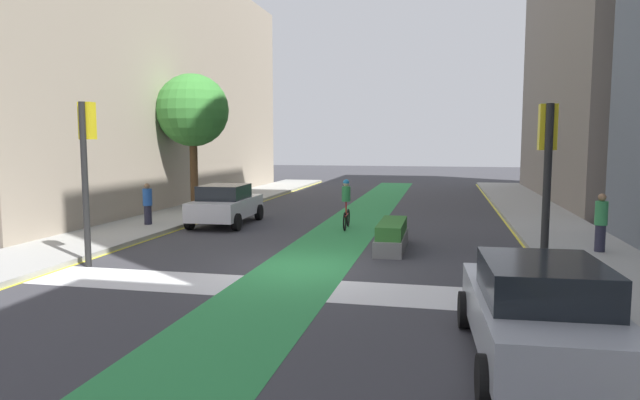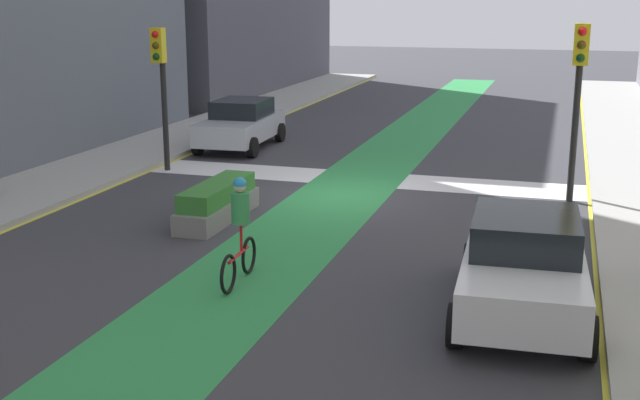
% 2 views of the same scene
% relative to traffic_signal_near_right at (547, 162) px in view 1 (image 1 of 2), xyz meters
% --- Properties ---
extents(ground_plane, '(120.00, 120.00, 0.00)m').
position_rel_traffic_signal_near_right_xyz_m(ground_plane, '(-5.57, 1.35, -2.82)').
color(ground_plane, '#38383D').
extents(bike_lane_paint, '(2.40, 60.00, 0.01)m').
position_rel_traffic_signal_near_right_xyz_m(bike_lane_paint, '(-5.56, 1.35, -2.82)').
color(bike_lane_paint, '#2D8C47').
rests_on(bike_lane_paint, ground_plane).
extents(crosswalk_band, '(12.00, 1.80, 0.01)m').
position_rel_traffic_signal_near_right_xyz_m(crosswalk_band, '(-5.57, -0.65, -2.82)').
color(crosswalk_band, silver).
rests_on(crosswalk_band, ground_plane).
extents(sidewalk_left, '(3.00, 60.00, 0.15)m').
position_rel_traffic_signal_near_right_xyz_m(sidewalk_left, '(-13.07, 1.35, -2.75)').
color(sidewalk_left, '#9E9E99').
rests_on(sidewalk_left, ground_plane).
extents(curb_stripe_left, '(0.16, 60.00, 0.01)m').
position_rel_traffic_signal_near_right_xyz_m(curb_stripe_left, '(-11.57, 1.35, -2.82)').
color(curb_stripe_left, yellow).
rests_on(curb_stripe_left, ground_plane).
extents(sidewalk_right, '(3.00, 60.00, 0.15)m').
position_rel_traffic_signal_near_right_xyz_m(sidewalk_right, '(1.93, 1.35, -2.75)').
color(sidewalk_right, '#9E9E99').
rests_on(sidewalk_right, ground_plane).
extents(curb_stripe_right, '(0.16, 60.00, 0.01)m').
position_rel_traffic_signal_near_right_xyz_m(curb_stripe_right, '(0.43, 1.35, -2.82)').
color(curb_stripe_right, yellow).
rests_on(curb_stripe_right, ground_plane).
extents(traffic_signal_near_right, '(0.35, 0.52, 4.01)m').
position_rel_traffic_signal_near_right_xyz_m(traffic_signal_near_right, '(0.00, 0.00, 0.00)').
color(traffic_signal_near_right, black).
rests_on(traffic_signal_near_right, ground_plane).
extents(traffic_signal_near_left, '(0.35, 0.52, 4.24)m').
position_rel_traffic_signal_near_right_xyz_m(traffic_signal_near_left, '(-11.06, 0.43, 0.15)').
color(traffic_signal_near_left, black).
rests_on(traffic_signal_near_left, ground_plane).
extents(car_white_left_far, '(2.18, 4.28, 1.57)m').
position_rel_traffic_signal_near_right_xyz_m(car_white_left_far, '(-10.35, 8.03, -2.02)').
color(car_white_left_far, silver).
rests_on(car_white_left_far, ground_plane).
extents(car_silver_right_near, '(2.19, 4.28, 1.57)m').
position_rel_traffic_signal_near_right_xyz_m(car_silver_right_near, '(-0.70, -4.00, -2.02)').
color(car_silver_right_near, '#B2B7BF').
rests_on(car_silver_right_near, ground_plane).
extents(cyclist_in_lane, '(0.32, 1.73, 1.86)m').
position_rel_traffic_signal_near_right_xyz_m(cyclist_in_lane, '(-5.57, 7.94, -1.85)').
color(cyclist_in_lane, black).
rests_on(cyclist_in_lane, ground_plane).
extents(pedestrian_sidewalk_right_a, '(0.34, 0.34, 1.65)m').
position_rel_traffic_signal_near_right_xyz_m(pedestrian_sidewalk_right_a, '(2.27, 4.52, -1.84)').
color(pedestrian_sidewalk_right_a, '#262638').
rests_on(pedestrian_sidewalk_right_a, sidewalk_right).
extents(pedestrian_sidewalk_left_a, '(0.34, 0.34, 1.54)m').
position_rel_traffic_signal_near_right_xyz_m(pedestrian_sidewalk_left_a, '(-12.84, 6.51, -1.90)').
color(pedestrian_sidewalk_left_a, '#262638').
rests_on(pedestrian_sidewalk_left_a, sidewalk_left).
extents(street_tree_near, '(3.30, 3.30, 6.15)m').
position_rel_traffic_signal_near_right_xyz_m(street_tree_near, '(-13.31, 11.57, 1.80)').
color(street_tree_near, brown).
rests_on(street_tree_near, sidewalk_left).
extents(median_planter, '(0.81, 3.00, 0.85)m').
position_rel_traffic_signal_near_right_xyz_m(median_planter, '(-3.56, 4.37, -2.42)').
color(median_planter, slate).
rests_on(median_planter, ground_plane).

